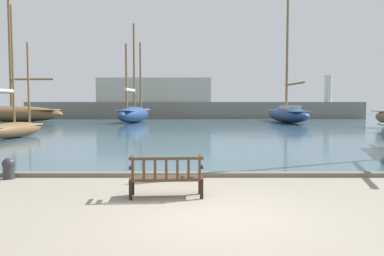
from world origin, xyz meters
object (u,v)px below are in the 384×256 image
sailboat_nearest_starboard (289,113)px  sailboat_far_starboard (15,127)px  park_bench (168,176)px  sailboat_mid_port (136,113)px  sailboat_nearest_port (16,111)px  mooring_bollard (11,167)px

sailboat_nearest_starboard → sailboat_far_starboard: size_ratio=1.81×
park_bench → sailboat_mid_port: sailboat_mid_port is taller
sailboat_nearest_port → sailboat_mid_port: 13.66m
park_bench → sailboat_nearest_starboard: (11.00, 32.79, 0.61)m
park_bench → sailboat_far_starboard: (-10.04, 13.93, 0.24)m
sailboat_far_starboard → mooring_bollard: bearing=-64.9°
sailboat_mid_port → mooring_bollard: sailboat_mid_port is taller
sailboat_far_starboard → mooring_bollard: sailboat_far_starboard is taller
park_bench → sailboat_nearest_port: sailboat_nearest_port is taller
mooring_bollard → sailboat_nearest_port: bearing=115.3°
sailboat_nearest_port → sailboat_nearest_starboard: (30.44, -0.95, -0.20)m
sailboat_mid_port → mooring_bollard: size_ratio=18.26×
sailboat_mid_port → sailboat_far_starboard: (-4.23, -18.91, -0.43)m
park_bench → sailboat_nearest_port: size_ratio=0.10×
sailboat_nearest_port → sailboat_far_starboard: 21.94m
park_bench → sailboat_nearest_port: (-19.45, 33.74, 0.81)m
mooring_bollard → sailboat_nearest_starboard: bearing=63.3°
park_bench → sailboat_nearest_starboard: size_ratio=0.12×
sailboat_far_starboard → sailboat_mid_port: bearing=77.4°
sailboat_nearest_port → sailboat_nearest_starboard: bearing=-1.8°
sailboat_nearest_port → sailboat_far_starboard: size_ratio=2.06×
park_bench → sailboat_far_starboard: size_ratio=0.21×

